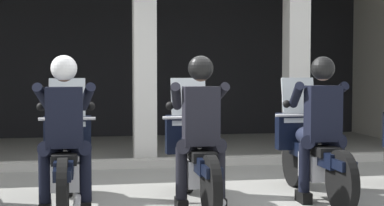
% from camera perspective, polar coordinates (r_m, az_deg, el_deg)
% --- Properties ---
extents(ground_plane, '(80.00, 80.00, 0.00)m').
position_cam_1_polar(ground_plane, '(9.31, -2.95, -5.67)').
color(ground_plane, gray).
extents(station_building, '(10.99, 4.35, 3.24)m').
position_cam_1_polar(station_building, '(11.33, -5.69, 6.37)').
color(station_building, black).
rests_on(station_building, ground).
extents(kerb_strip, '(10.49, 0.24, 0.12)m').
position_cam_1_polar(kerb_strip, '(8.75, -4.32, -5.85)').
color(kerb_strip, '#B7B5AD').
rests_on(kerb_strip, ground).
extents(motorcycle_left, '(0.62, 2.04, 1.35)m').
position_cam_1_polar(motorcycle_left, '(6.28, -12.15, -5.42)').
color(motorcycle_left, black).
rests_on(motorcycle_left, ground).
extents(police_officer_left, '(0.63, 0.61, 1.58)m').
position_cam_1_polar(police_officer_left, '(5.95, -12.31, -1.66)').
color(police_officer_left, black).
rests_on(police_officer_left, ground).
extents(motorcycle_center, '(0.62, 2.04, 1.35)m').
position_cam_1_polar(motorcycle_center, '(6.31, 0.35, -5.30)').
color(motorcycle_center, black).
rests_on(motorcycle_center, ground).
extents(police_officer_center, '(0.63, 0.61, 1.58)m').
position_cam_1_polar(police_officer_center, '(5.99, 0.82, -1.55)').
color(police_officer_center, black).
rests_on(police_officer_center, ground).
extents(motorcycle_right, '(0.62, 2.04, 1.35)m').
position_cam_1_polar(motorcycle_right, '(6.80, 11.58, -4.76)').
color(motorcycle_right, black).
rests_on(motorcycle_right, ground).
extents(police_officer_right, '(0.63, 0.61, 1.58)m').
position_cam_1_polar(police_officer_right, '(6.49, 12.53, -1.26)').
color(police_officer_right, black).
rests_on(police_officer_right, ground).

